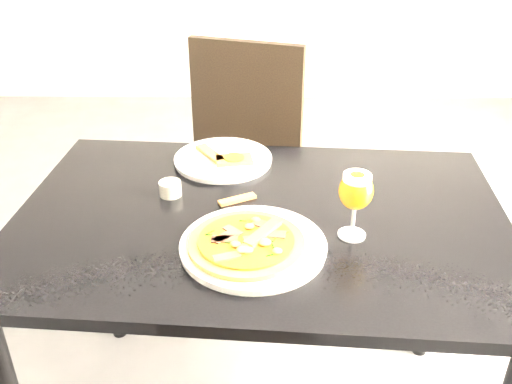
{
  "coord_description": "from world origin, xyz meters",
  "views": [
    {
      "loc": [
        0.02,
        -1.06,
        1.48
      ],
      "look_at": [
        0.01,
        0.09,
        0.83
      ],
      "focal_mm": 40.0,
      "sensor_mm": 36.0,
      "label": 1
    }
  ],
  "objects_px": {
    "dining_table": "(260,245)",
    "pizza": "(246,242)",
    "beer_glass": "(356,191)",
    "chair_far": "(235,168)"
  },
  "relations": [
    {
      "from": "beer_glass",
      "to": "dining_table",
      "type": "bearing_deg",
      "value": 157.05
    },
    {
      "from": "chair_far",
      "to": "pizza",
      "type": "distance_m",
      "value": 0.87
    },
    {
      "from": "dining_table",
      "to": "beer_glass",
      "type": "height_order",
      "value": "beer_glass"
    },
    {
      "from": "chair_far",
      "to": "pizza",
      "type": "bearing_deg",
      "value": -68.72
    },
    {
      "from": "beer_glass",
      "to": "pizza",
      "type": "bearing_deg",
      "value": -164.57
    },
    {
      "from": "pizza",
      "to": "beer_glass",
      "type": "height_order",
      "value": "beer_glass"
    },
    {
      "from": "dining_table",
      "to": "chair_far",
      "type": "height_order",
      "value": "chair_far"
    },
    {
      "from": "dining_table",
      "to": "beer_glass",
      "type": "xyz_separation_m",
      "value": [
        0.21,
        -0.09,
        0.21
      ]
    },
    {
      "from": "chair_far",
      "to": "beer_glass",
      "type": "height_order",
      "value": "chair_far"
    },
    {
      "from": "dining_table",
      "to": "pizza",
      "type": "height_order",
      "value": "pizza"
    }
  ]
}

